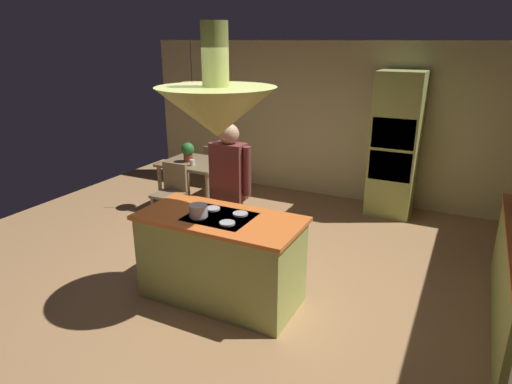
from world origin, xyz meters
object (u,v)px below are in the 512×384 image
object	(u,v)px
cup_on_table	(192,163)
cooking_pot_on_cooktop	(198,211)
dining_table	(196,168)
oven_tower	(395,145)
kitchen_island	(221,258)
potted_plant_on_table	(188,151)
chair_by_back_wall	(218,167)
chair_facing_island	(171,189)
person_at_island	(230,187)

from	to	relation	value
cup_on_table	cooking_pot_on_cooktop	xyz separation A→B (m)	(1.46, -2.02, 0.19)
cup_on_table	cooking_pot_on_cooktop	bearing A→B (deg)	-54.16
dining_table	cooking_pot_on_cooktop	xyz separation A→B (m)	(1.54, -2.23, 0.34)
oven_tower	cooking_pot_on_cooktop	xyz separation A→B (m)	(-1.26, -3.37, -0.08)
kitchen_island	cup_on_table	xyz separation A→B (m)	(-1.62, 1.89, 0.34)
dining_table	potted_plant_on_table	distance (m)	0.30
kitchen_island	chair_by_back_wall	xyz separation A→B (m)	(-1.70, 2.75, 0.04)
oven_tower	cup_on_table	size ratio (longest dim) A/B	23.87
kitchen_island	dining_table	bearing A→B (deg)	128.99
chair_facing_island	chair_by_back_wall	size ratio (longest dim) A/B	1.00
kitchen_island	dining_table	xyz separation A→B (m)	(-1.70, 2.10, 0.19)
oven_tower	cup_on_table	xyz separation A→B (m)	(-2.72, -1.36, -0.27)
kitchen_island	dining_table	size ratio (longest dim) A/B	1.67
chair_facing_island	potted_plant_on_table	xyz separation A→B (m)	(-0.10, 0.60, 0.42)
person_at_island	potted_plant_on_table	xyz separation A→B (m)	(-1.54, 1.38, -0.05)
oven_tower	chair_facing_island	bearing A→B (deg)	-147.36
person_at_island	chair_by_back_wall	distance (m)	2.57
kitchen_island	cooking_pot_on_cooktop	xyz separation A→B (m)	(-0.16, -0.13, 0.53)
dining_table	chair_facing_island	distance (m)	0.67
kitchen_island	cooking_pot_on_cooktop	distance (m)	0.57
kitchen_island	oven_tower	size ratio (longest dim) A/B	0.77
cooking_pot_on_cooktop	chair_facing_island	bearing A→B (deg)	134.26
oven_tower	cup_on_table	distance (m)	3.05
kitchen_island	person_at_island	distance (m)	0.89
potted_plant_on_table	oven_tower	bearing A→B (deg)	22.33
chair_facing_island	cup_on_table	bearing A→B (deg)	79.09
chair_by_back_wall	cup_on_table	xyz separation A→B (m)	(0.08, -0.86, 0.30)
dining_table	cup_on_table	size ratio (longest dim) A/B	10.99
oven_tower	chair_facing_island	xyz separation A→B (m)	(-2.80, -1.79, -0.57)
oven_tower	person_at_island	xyz separation A→B (m)	(-1.37, -2.57, -0.09)
kitchen_island	chair_facing_island	distance (m)	2.23
dining_table	person_at_island	bearing A→B (deg)	-44.90
chair_facing_island	cooking_pot_on_cooktop	world-z (taller)	cooking_pot_on_cooktop
person_at_island	cup_on_table	world-z (taller)	person_at_island
kitchen_island	chair_facing_island	xyz separation A→B (m)	(-1.70, 1.45, 0.04)
dining_table	potted_plant_on_table	xyz separation A→B (m)	(-0.10, -0.05, 0.28)
oven_tower	cooking_pot_on_cooktop	size ratio (longest dim) A/B	11.93
oven_tower	cup_on_table	world-z (taller)	oven_tower
person_at_island	cooking_pot_on_cooktop	xyz separation A→B (m)	(0.11, -0.80, 0.01)
kitchen_island	potted_plant_on_table	bearing A→B (deg)	131.32
person_at_island	cooking_pot_on_cooktop	world-z (taller)	person_at_island
dining_table	chair_by_back_wall	bearing A→B (deg)	90.00
potted_plant_on_table	cup_on_table	distance (m)	0.28
kitchen_island	person_at_island	bearing A→B (deg)	111.60
oven_tower	dining_table	size ratio (longest dim) A/B	2.17
chair_by_back_wall	cooking_pot_on_cooktop	bearing A→B (deg)	118.13
person_at_island	potted_plant_on_table	bearing A→B (deg)	138.08
kitchen_island	dining_table	distance (m)	2.71
chair_by_back_wall	cooking_pot_on_cooktop	xyz separation A→B (m)	(1.54, -2.88, 0.49)
chair_facing_island	chair_by_back_wall	bearing A→B (deg)	90.00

